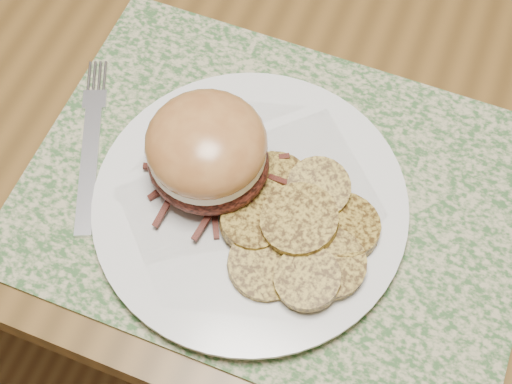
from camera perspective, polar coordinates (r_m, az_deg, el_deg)
ground at (r=1.48m, az=-6.20°, el=-1.64°), size 3.50×3.50×0.00m
placemat at (r=0.64m, az=1.83°, el=-0.19°), size 0.45×0.33×0.00m
dinner_plate at (r=0.63m, az=-0.46°, el=-1.05°), size 0.26×0.26×0.02m
pork_sandwich at (r=0.60m, az=-3.93°, el=3.27°), size 0.11×0.10×0.08m
roasted_potatoes at (r=0.60m, az=3.48°, el=-2.99°), size 0.15×0.15×0.04m
fork at (r=0.68m, az=-13.05°, el=3.90°), size 0.09×0.18×0.00m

